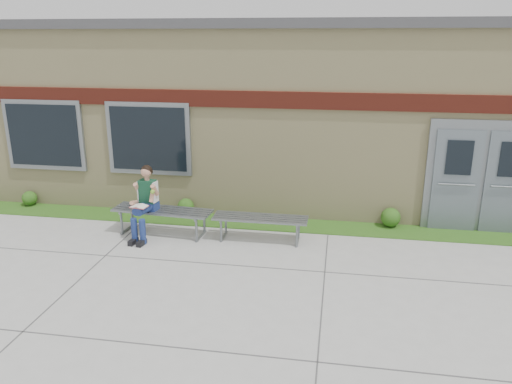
# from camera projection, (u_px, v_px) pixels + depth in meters

# --- Properties ---
(ground) EXTENTS (80.00, 80.00, 0.00)m
(ground) POSITION_uv_depth(u_px,v_px,m) (263.00, 281.00, 8.20)
(ground) COLOR #9E9E99
(ground) RESTS_ON ground
(grass_strip) EXTENTS (16.00, 0.80, 0.02)m
(grass_strip) POSITION_uv_depth(u_px,v_px,m) (281.00, 224.00, 10.65)
(grass_strip) COLOR #235316
(grass_strip) RESTS_ON ground
(school_building) EXTENTS (16.20, 6.22, 4.20)m
(school_building) POSITION_uv_depth(u_px,v_px,m) (298.00, 105.00, 13.21)
(school_building) COLOR beige
(school_building) RESTS_ON ground
(bench_left) EXTENTS (2.05, 0.72, 0.52)m
(bench_left) POSITION_uv_depth(u_px,v_px,m) (163.00, 215.00, 10.06)
(bench_left) COLOR slate
(bench_left) RESTS_ON ground
(bench_right) EXTENTS (1.85, 0.52, 0.48)m
(bench_right) POSITION_uv_depth(u_px,v_px,m) (260.00, 222.00, 9.75)
(bench_right) COLOR slate
(bench_right) RESTS_ON ground
(girl) EXTENTS (0.50, 0.86, 1.45)m
(girl) POSITION_uv_depth(u_px,v_px,m) (145.00, 200.00, 9.79)
(girl) COLOR navy
(girl) RESTS_ON ground
(shrub_west) EXTENTS (0.34, 0.34, 0.34)m
(shrub_west) POSITION_uv_depth(u_px,v_px,m) (30.00, 198.00, 11.79)
(shrub_west) COLOR #235316
(shrub_west) RESTS_ON grass_strip
(shrub_mid) EXTENTS (0.37, 0.37, 0.37)m
(shrub_mid) POSITION_uv_depth(u_px,v_px,m) (186.00, 207.00, 11.17)
(shrub_mid) COLOR #235316
(shrub_mid) RESTS_ON grass_strip
(shrub_east) EXTENTS (0.40, 0.40, 0.40)m
(shrub_east) POSITION_uv_depth(u_px,v_px,m) (391.00, 217.00, 10.46)
(shrub_east) COLOR #235316
(shrub_east) RESTS_ON grass_strip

